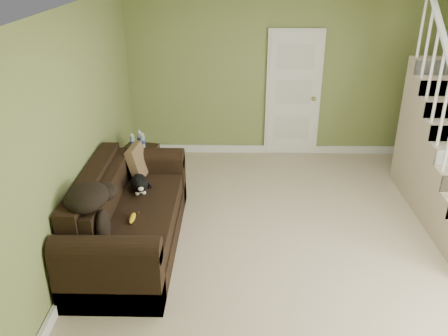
{
  "coord_description": "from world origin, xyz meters",
  "views": [
    {
      "loc": [
        -0.83,
        -4.58,
        3.11
      ],
      "look_at": [
        -0.94,
        0.3,
        0.83
      ],
      "focal_mm": 38.0,
      "sensor_mm": 36.0,
      "label": 1
    }
  ],
  "objects_px": {
    "sofa": "(127,219)",
    "cat": "(139,184)",
    "banana": "(132,218)",
    "side_table": "(140,165)"
  },
  "relations": [
    {
      "from": "side_table",
      "to": "sofa",
      "type": "bearing_deg",
      "value": -84.7
    },
    {
      "from": "cat",
      "to": "banana",
      "type": "bearing_deg",
      "value": -100.54
    },
    {
      "from": "sofa",
      "to": "cat",
      "type": "distance_m",
      "value": 0.47
    },
    {
      "from": "side_table",
      "to": "banana",
      "type": "relative_size",
      "value": 3.67
    },
    {
      "from": "sofa",
      "to": "banana",
      "type": "xyz_separation_m",
      "value": [
        0.13,
        -0.26,
        0.18
      ]
    },
    {
      "from": "side_table",
      "to": "banana",
      "type": "bearing_deg",
      "value": -81.58
    },
    {
      "from": "sofa",
      "to": "cat",
      "type": "relative_size",
      "value": 4.41
    },
    {
      "from": "cat",
      "to": "banana",
      "type": "xyz_separation_m",
      "value": [
        0.05,
        -0.66,
        -0.07
      ]
    },
    {
      "from": "sofa",
      "to": "side_table",
      "type": "height_order",
      "value": "sofa"
    },
    {
      "from": "cat",
      "to": "banana",
      "type": "distance_m",
      "value": 0.66
    }
  ]
}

